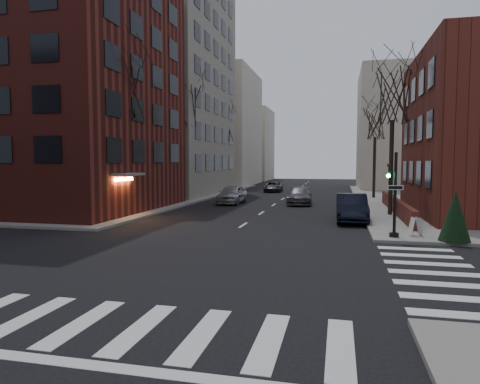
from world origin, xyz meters
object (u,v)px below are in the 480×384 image
streetlamp_near (175,155)px  parked_sedan (351,208)px  tree_right_a (393,96)px  streetlamp_far (232,157)px  tree_right_b (375,122)px  sandwich_board (415,227)px  evergreen_shrub (455,216)px  tree_left_b (184,106)px  car_lane_silver (232,194)px  traffic_signal (394,200)px  car_lane_far (273,187)px  tree_left_a (120,90)px  car_lane_gray (300,196)px  tree_left_c (224,127)px

streetlamp_near → parked_sedan: size_ratio=1.21×
tree_right_a → streetlamp_far: bearing=125.3°
tree_right_a → streetlamp_far: (-17.00, 24.00, -3.79)m
parked_sedan → tree_right_b: bearing=80.2°
sandwich_board → evergreen_shrub: 1.94m
tree_left_b → car_lane_silver: bearing=-19.3°
car_lane_silver → evergreen_shrub: 21.23m
traffic_signal → car_lane_far: (-10.34, 30.65, -1.29)m
tree_right_a → tree_right_b: bearing=90.0°
tree_left_a → tree_right_a: bearing=12.8°
tree_right_b → parked_sedan: 18.51m
car_lane_gray → sandwich_board: car_lane_gray is taller
tree_right_b → sandwich_board: (0.22, -22.45, -6.99)m
parked_sedan → tree_left_b: bearing=142.5°
streetlamp_near → parked_sedan: bearing=-26.1°
streetlamp_near → car_lane_gray: bearing=16.2°
parked_sedan → evergreen_shrub: 7.77m
tree_left_a → sandwich_board: bearing=-14.0°
tree_right_b → streetlamp_near: (-17.00, -10.00, -3.35)m
tree_left_b → tree_right_a: bearing=-24.4°
tree_left_b → car_lane_silver: 9.70m
tree_right_a → streetlamp_far: tree_right_a is taller
tree_left_a → streetlamp_far: tree_left_a is taller
tree_left_b → tree_right_b: size_ratio=1.18×
car_lane_gray → evergreen_shrub: (8.38, -16.50, 0.55)m
tree_left_a → car_lane_silver: (5.05, 10.23, -7.65)m
tree_right_a → car_lane_silver: (-12.55, 6.23, -7.21)m
streetlamp_near → car_lane_gray: size_ratio=1.24×
tree_left_c → car_lane_far: 9.80m
tree_left_b → car_lane_silver: (5.05, -1.77, -8.09)m
tree_right_a → car_lane_gray: tree_right_a is taller
tree_left_c → car_lane_far: tree_left_c is taller
car_lane_far → tree_right_a: bearing=-64.7°
streetlamp_near → tree_left_c: bearing=91.9°
tree_right_b → car_lane_far: size_ratio=2.06×
sandwich_board → tree_left_b: bearing=126.5°
traffic_signal → car_lane_gray: 17.08m
traffic_signal → streetlamp_near: bearing=141.1°
parked_sedan → streetlamp_far: bearing=116.9°
parked_sedan → sandwich_board: parked_sedan is taller
streetlamp_near → evergreen_shrub: size_ratio=2.77×
tree_left_b → streetlamp_far: 16.68m
tree_right_a → parked_sedan: (-2.60, -3.04, -7.17)m
sandwich_board → traffic_signal: bearing=-163.8°
tree_left_c → sandwich_board: size_ratio=10.81×
parked_sedan → car_lane_gray: bearing=111.0°
car_lane_gray → sandwich_board: size_ratio=5.64×
car_lane_far → sandwich_board: (11.43, -30.10, -0.02)m
tree_right_a → traffic_signal: bearing=-95.5°
car_lane_gray → tree_left_a: bearing=-137.6°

